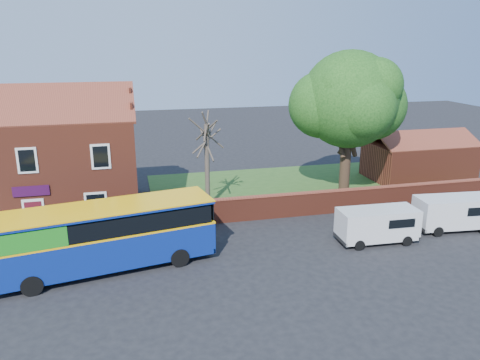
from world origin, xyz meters
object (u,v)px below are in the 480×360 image
object	(u,v)px
van_far	(455,212)
large_tree	(349,102)
van_near	(378,224)
bus	(96,236)

from	to	relation	value
van_far	large_tree	world-z (taller)	large_tree
van_near	large_tree	distance (m)	10.37
bus	van_near	world-z (taller)	bus
large_tree	bus	bearing A→B (deg)	-154.47
bus	large_tree	world-z (taller)	large_tree
bus	van_near	xyz separation A→B (m)	(15.30, -0.13, -0.77)
bus	van_far	xyz separation A→B (m)	(20.80, 0.45, -0.72)
bus	van_far	bearing A→B (deg)	-9.43
van_near	van_far	xyz separation A→B (m)	(5.50, 0.58, 0.05)
large_tree	van_near	bearing A→B (deg)	-103.08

